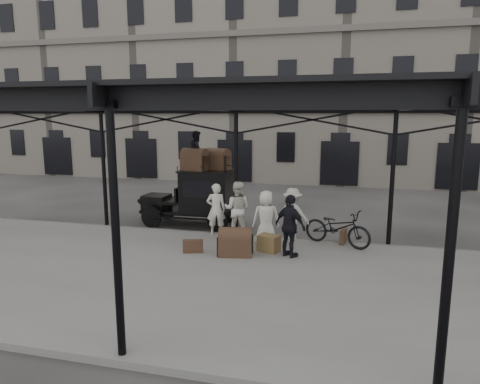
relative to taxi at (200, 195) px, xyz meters
The scene contains 18 objects.
ground 3.94m from the taxi, 61.66° to the right, with size 120.00×120.00×0.00m, color #383533.
platform 5.71m from the taxi, 71.44° to the right, with size 28.00×8.00×0.15m, color slate.
canopy 6.32m from the taxi, 70.48° to the right, with size 22.50×9.00×4.74m.
building_frontage 15.90m from the taxi, 83.09° to the left, with size 64.00×8.00×14.00m, color slate.
taxi is the anchor object (origin of this frame).
porter_left 1.95m from the taxi, 53.90° to the right, with size 0.65×0.43×1.78m, color silver.
porter_midleft 2.40m from the taxi, 38.81° to the right, with size 0.91×0.71×1.87m, color silver.
porter_centre 3.81m from the taxi, 37.65° to the right, with size 0.85×0.55×1.74m, color silver.
porter_official 5.09m from the taxi, 40.12° to the right, with size 1.07×0.45×1.83m, color black.
porter_right 4.03m from the taxi, 21.92° to the right, with size 1.11×0.64×1.72m, color beige.
bicycle 5.52m from the taxi, 19.15° to the right, with size 0.76×2.19×1.15m, color black.
porter_roof 1.71m from the taxi, 107.50° to the right, with size 0.71×0.55×1.45m, color black.
steamer_trunk_roof_near 1.34m from the taxi, 108.07° to the right, with size 0.93×0.57×0.68m, color #4C3223, non-canonical shape.
steamer_trunk_roof_far 1.48m from the taxi, 16.81° to the left, with size 0.91×0.56×0.67m, color #4C3223, non-canonical shape.
steamer_trunk_platform 4.29m from the taxi, 56.57° to the right, with size 0.95×0.58×0.70m, color #4C3223, non-canonical shape.
wicker_hamper 4.43m from the taxi, 42.35° to the right, with size 0.60×0.45×0.50m, color brown.
suitcase_upright 5.65m from the taxi, 15.58° to the right, with size 0.15×0.60×0.45m, color #4C3223.
suitcase_flat 3.86m from the taxi, 73.75° to the right, with size 0.60×0.15×0.40m, color #4C3223.
Camera 1 is at (3.60, -11.84, 4.18)m, focal length 32.00 mm.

